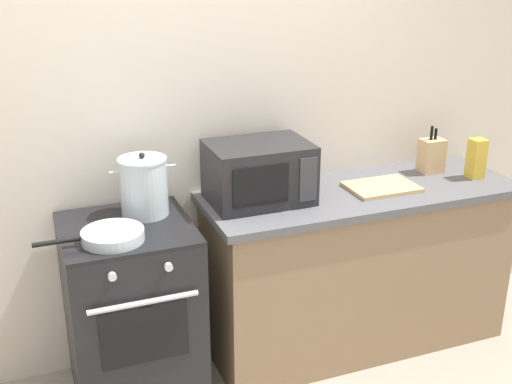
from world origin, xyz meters
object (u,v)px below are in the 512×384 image
at_px(frying_pan, 111,236).
at_px(microwave, 259,172).
at_px(stove, 133,313).
at_px(knife_block, 431,155).
at_px(stock_pot, 144,186).
at_px(pasta_box, 476,158).
at_px(cutting_board, 382,187).

relative_size(frying_pan, microwave, 0.95).
distance_m(stove, knife_block, 1.85).
relative_size(stove, frying_pan, 1.94).
height_order(microwave, knife_block, microwave).
distance_m(stove, microwave, 0.92).
relative_size(stock_pot, knife_block, 1.17).
relative_size(microwave, pasta_box, 2.27).
xyz_separation_m(stock_pot, pasta_box, (1.81, -0.14, -0.03)).
distance_m(stove, cutting_board, 1.43).
height_order(stock_pot, microwave, stock_pot).
relative_size(stove, stock_pot, 2.93).
relative_size(stove, knife_block, 3.44).
xyz_separation_m(stove, frying_pan, (-0.09, -0.13, 0.48)).
xyz_separation_m(stove, stock_pot, (0.12, 0.11, 0.60)).
distance_m(cutting_board, pasta_box, 0.58).
xyz_separation_m(stove, pasta_box, (1.93, -0.03, 0.57)).
bearing_deg(pasta_box, stove, 179.14).
xyz_separation_m(frying_pan, microwave, (0.77, 0.21, 0.12)).
bearing_deg(stock_pot, stove, -136.15).
bearing_deg(pasta_box, stock_pot, 175.56).
xyz_separation_m(stock_pot, microwave, (0.57, -0.03, 0.01)).
bearing_deg(pasta_box, cutting_board, 177.00).
bearing_deg(stock_pot, frying_pan, -129.39).
bearing_deg(stove, pasta_box, -0.86).
xyz_separation_m(microwave, knife_block, (1.07, 0.06, -0.05)).
bearing_deg(stove, microwave, 6.56).
height_order(microwave, cutting_board, microwave).
relative_size(microwave, cutting_board, 1.39).
bearing_deg(cutting_board, pasta_box, -3.00).
xyz_separation_m(frying_pan, knife_block, (1.84, 0.28, 0.07)).
xyz_separation_m(cutting_board, knife_block, (0.40, 0.14, 0.09)).
distance_m(stock_pot, pasta_box, 1.82).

